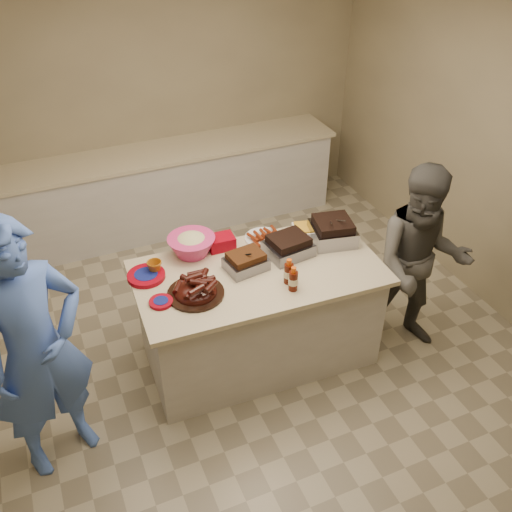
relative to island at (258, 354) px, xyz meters
name	(u,v)px	position (x,y,z in m)	size (l,w,h in m)	color
room	(251,354)	(-0.05, 0.03, 0.00)	(4.50, 5.00, 2.70)	#988A67
back_counter	(171,188)	(-0.05, 2.23, 0.45)	(3.60, 0.64, 0.90)	beige
island	(258,354)	(0.00, 0.00, 0.00)	(1.83, 0.96, 0.87)	beige
rib_platter	(196,294)	(-0.52, -0.08, 0.87)	(0.40, 0.40, 0.16)	#390E09
pulled_pork_tray	(246,269)	(-0.08, 0.06, 0.87)	(0.29, 0.22, 0.09)	#47230F
brisket_tray	(288,254)	(0.29, 0.10, 0.87)	(0.33, 0.28, 0.10)	black
roasting_pan	(332,241)	(0.69, 0.14, 0.87)	(0.33, 0.33, 0.13)	gray
coleslaw_bowl	(192,254)	(-0.38, 0.40, 0.87)	(0.37, 0.37, 0.25)	#CD2F70
sausage_plate	(264,239)	(0.21, 0.37, 0.87)	(0.31, 0.31, 0.05)	silver
mac_cheese_dish	(310,233)	(0.59, 0.30, 0.87)	(0.27, 0.20, 0.07)	gold
bbq_bottle_a	(293,289)	(0.13, -0.30, 0.87)	(0.07, 0.07, 0.19)	#420F04
bbq_bottle_b	(288,282)	(0.14, -0.21, 0.87)	(0.07, 0.07, 0.20)	#420F04
mustard_bottle	(237,266)	(-0.12, 0.12, 0.87)	(0.05, 0.05, 0.13)	#EBA100
sauce_bowl	(241,262)	(-0.08, 0.15, 0.87)	(0.12, 0.04, 0.12)	silver
plate_stack_large	(146,278)	(-0.78, 0.24, 0.87)	(0.28, 0.28, 0.03)	maroon
plate_stack_small	(161,303)	(-0.76, -0.08, 0.87)	(0.17, 0.17, 0.02)	maroon
plastic_cup	(155,273)	(-0.71, 0.27, 0.87)	(0.11, 0.10, 0.11)	#A75F11
basket_stack	(221,248)	(-0.15, 0.39, 0.87)	(0.20, 0.15, 0.10)	maroon
guest_blue	(67,448)	(-1.59, -0.31, 0.00)	(0.68, 1.87, 0.45)	#4A70D0
guest_gray	(404,339)	(1.22, -0.32, 0.00)	(0.78, 1.61, 0.61)	#4E4C46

